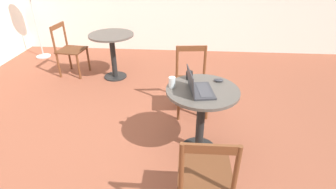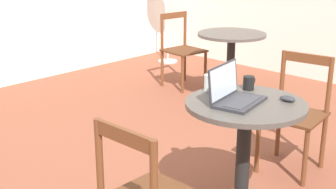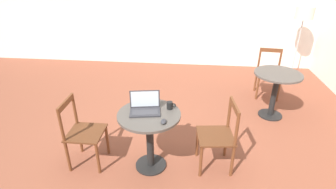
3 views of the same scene
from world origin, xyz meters
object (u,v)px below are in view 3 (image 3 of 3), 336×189
cafe_table_mid (276,84)px  chair_near_left (82,133)px  chair_mid_back (269,73)px  chair_near_right (219,136)px  mouse (164,121)px  mug (170,105)px  laptop (145,108)px  floor_lamp (304,17)px  drinking_glass (155,97)px  cafe_table_near (150,127)px

cafe_table_mid → chair_near_left: bearing=-151.7°
chair_mid_back → chair_near_right: bearing=-116.8°
mouse → mug: (0.04, 0.30, 0.03)m
laptop → mouse: laptop is taller
chair_near_left → floor_lamp: 4.73m
chair_near_left → chair_mid_back: 3.46m
mouse → drinking_glass: (-0.16, 0.47, 0.04)m
cafe_table_near → chair_near_left: 0.83m
floor_lamp → mug: size_ratio=13.95×
cafe_table_near → chair_near_right: size_ratio=0.87×
chair_mid_back → floor_lamp: (0.76, 0.94, 0.86)m
mug → mouse: bearing=-97.3°
chair_near_left → chair_near_right: 1.64m
chair_mid_back → drinking_glass: 2.65m
cafe_table_near → mug: bearing=30.7°
chair_near_right → floor_lamp: (1.81, 3.02, 0.86)m
chair_near_left → drinking_glass: chair_near_left is taller
cafe_table_near → laptop: (-0.05, 0.05, 0.23)m
chair_near_left → laptop: 0.85m
mouse → chair_near_left: bearing=170.9°
cafe_table_mid → floor_lamp: 2.05m
laptop → drinking_glass: (0.08, 0.25, 0.01)m
drinking_glass → cafe_table_mid: bearing=31.9°
cafe_table_near → mouse: size_ratio=7.56×
cafe_table_near → chair_near_left: (-0.82, -0.01, -0.13)m
mug → drinking_glass: (-0.20, 0.17, 0.01)m
mouse → mug: size_ratio=0.92×
cafe_table_near → laptop: bearing=138.0°
laptop → mug: (0.28, 0.09, -0.00)m
chair_near_right → mouse: bearing=-157.4°
mug → floor_lamp: bearing=51.2°
mouse → drinking_glass: 0.50m
cafe_table_mid → chair_near_left: (-2.60, -1.40, -0.13)m
cafe_table_near → laptop: laptop is taller
cafe_table_near → cafe_table_mid: 2.26m
chair_mid_back → cafe_table_mid: bearing=-96.3°
chair_near_right → floor_lamp: floor_lamp is taller
chair_near_left → chair_near_right: same height
mug → drinking_glass: bearing=139.3°
chair_near_right → laptop: bearing=-177.0°
cafe_table_mid → mouse: size_ratio=7.56×
cafe_table_near → drinking_glass: (0.03, 0.30, 0.24)m
chair_mid_back → mouse: chair_mid_back is taller
cafe_table_near → chair_near_left: bearing=-179.5°
floor_lamp → mouse: bearing=-126.6°
mug → cafe_table_near: bearing=-149.3°
chair_near_right → mug: chair_near_right is taller
laptop → cafe_table_mid: bearing=36.3°
chair_near_left → mug: size_ratio=8.07×
cafe_table_mid → mug: 2.01m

